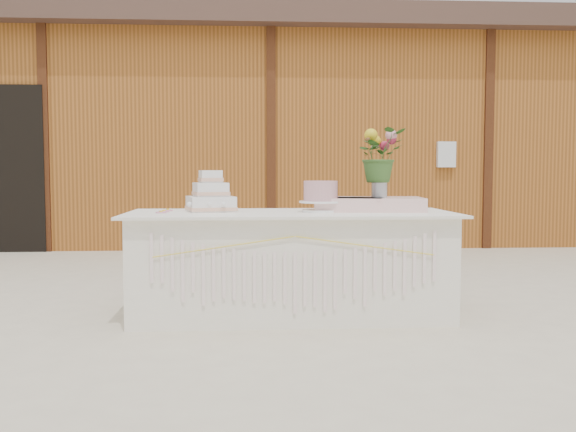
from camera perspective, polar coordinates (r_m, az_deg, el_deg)
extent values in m
plane|color=beige|center=(4.83, 0.22, -8.80)|extent=(80.00, 80.00, 0.00)
cube|color=#9D5821|center=(10.72, -1.89, 6.29)|extent=(12.00, 4.00, 3.00)
cube|color=#442F26|center=(10.91, -1.91, 14.99)|extent=(12.60, 4.60, 0.30)
cube|color=white|center=(4.76, 0.22, -4.39)|extent=(2.28, 0.88, 0.75)
cube|color=white|center=(4.72, 0.22, 0.23)|extent=(2.40, 1.00, 0.02)
cube|color=white|center=(4.84, -6.88, 1.08)|extent=(0.40, 0.40, 0.11)
cube|color=#EAB194|center=(4.85, -6.88, 0.68)|extent=(0.41, 0.41, 0.03)
cube|color=white|center=(4.84, -6.89, 2.35)|extent=(0.29, 0.29, 0.10)
cube|color=#EAB194|center=(4.84, -6.89, 2.02)|extent=(0.30, 0.30, 0.03)
cube|color=white|center=(4.84, -6.90, 3.51)|extent=(0.19, 0.19, 0.09)
cube|color=#EAB194|center=(4.84, -6.90, 3.23)|extent=(0.20, 0.20, 0.03)
cylinder|color=white|center=(4.75, 2.91, 0.47)|extent=(0.27, 0.27, 0.02)
cylinder|color=white|center=(4.74, 2.91, 0.88)|extent=(0.08, 0.08, 0.05)
cylinder|color=white|center=(4.74, 2.91, 1.27)|extent=(0.32, 0.32, 0.01)
cylinder|color=#CA9295|center=(4.74, 2.91, 2.25)|extent=(0.25, 0.25, 0.15)
cube|color=beige|center=(4.90, 7.13, 1.06)|extent=(0.85, 0.54, 0.10)
cylinder|color=silver|center=(4.91, 8.12, 2.60)|extent=(0.12, 0.12, 0.16)
imported|color=#355B24|center=(4.91, 8.15, 5.93)|extent=(0.45, 0.42, 0.41)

